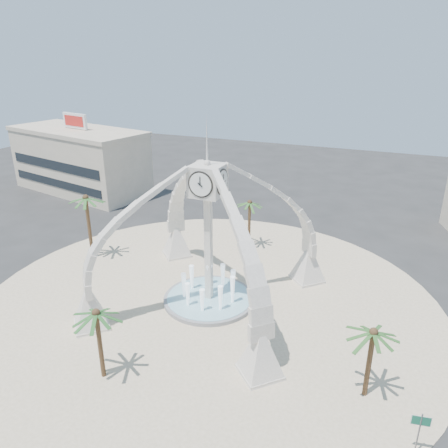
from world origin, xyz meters
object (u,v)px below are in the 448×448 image
at_px(street_sign, 420,426).
at_px(palm_south, 96,314).
at_px(palm_east, 374,333).
at_px(palm_west, 86,199).
at_px(palm_north, 250,203).
at_px(fountain, 209,298).
at_px(clock_tower, 208,234).

bearing_deg(street_sign, palm_south, 174.77).
height_order(palm_east, palm_south, palm_south).
bearing_deg(palm_east, palm_south, -162.79).
xyz_separation_m(palm_west, palm_north, (14.41, 9.01, -1.39)).
relative_size(fountain, palm_east, 1.47).
height_order(fountain, palm_west, palm_west).
bearing_deg(palm_south, palm_north, 85.33).
relative_size(palm_east, street_sign, 1.95).
distance_m(fountain, palm_south, 12.61).
relative_size(fountain, palm_west, 1.07).
bearing_deg(fountain, street_sign, -30.04).
height_order(palm_east, street_sign, palm_east).
xyz_separation_m(palm_east, street_sign, (3.03, -3.47, -2.75)).
height_order(clock_tower, palm_south, clock_tower).
distance_m(palm_north, palm_south, 23.59).
distance_m(palm_west, street_sign, 34.81).
relative_size(palm_west, palm_south, 1.31).
bearing_deg(palm_south, fountain, 77.10).
height_order(palm_north, street_sign, palm_north).
distance_m(clock_tower, palm_south, 11.81).
height_order(palm_south, street_sign, palm_south).
bearing_deg(palm_north, palm_east, -51.63).
xyz_separation_m(fountain, palm_south, (-2.61, -11.42, 4.68)).
xyz_separation_m(palm_west, street_sign, (32.01, -12.86, -4.61)).
bearing_deg(street_sign, palm_west, 148.08).
height_order(clock_tower, palm_east, clock_tower).
height_order(fountain, palm_north, palm_north).
relative_size(palm_north, street_sign, 2.12).
distance_m(palm_east, palm_west, 30.52).
xyz_separation_m(clock_tower, palm_east, (13.88, -6.31, -1.74)).
distance_m(fountain, palm_west, 16.66).
relative_size(palm_west, street_sign, 2.67).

